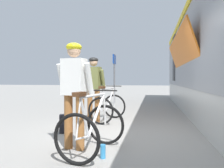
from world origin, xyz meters
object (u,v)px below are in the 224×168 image
(cyclist_far_in_white, at_px, (74,86))
(backpack_on_platform, at_px, (66,124))
(water_bottle_near_the_bikes, at_px, (103,151))
(bicycle_near_silver, at_px, (108,107))
(cyclist_near_in_olive, at_px, (94,83))
(platform_sign_post, at_px, (114,70))
(bicycle_far_white, at_px, (93,128))

(cyclist_far_in_white, distance_m, backpack_on_platform, 1.44)
(backpack_on_platform, bearing_deg, water_bottle_near_the_bikes, -69.80)
(cyclist_far_in_white, height_order, backpack_on_platform, cyclist_far_in_white)
(bicycle_near_silver, bearing_deg, cyclist_near_in_olive, -152.11)
(cyclist_far_in_white, bearing_deg, platform_sign_post, 94.75)
(platform_sign_post, bearing_deg, bicycle_far_white, -82.53)
(cyclist_near_in_olive, xyz_separation_m, bicycle_near_silver, (0.36, 0.19, -0.65))
(bicycle_near_silver, height_order, backpack_on_platform, bicycle_near_silver)
(bicycle_far_white, bearing_deg, cyclist_near_in_olive, 105.21)
(cyclist_far_in_white, distance_m, platform_sign_post, 7.10)
(cyclist_near_in_olive, distance_m, backpack_on_platform, 1.56)
(bicycle_far_white, xyz_separation_m, water_bottle_near_the_bikes, (0.21, -0.17, -0.30))
(platform_sign_post, bearing_deg, backpack_on_platform, -89.83)
(cyclist_near_in_olive, relative_size, backpack_on_platform, 4.40)
(cyclist_far_in_white, bearing_deg, backpack_on_platform, 119.22)
(bicycle_near_silver, relative_size, bicycle_far_white, 1.00)
(cyclist_near_in_olive, relative_size, bicycle_near_silver, 1.50)
(cyclist_near_in_olive, height_order, backpack_on_platform, cyclist_near_in_olive)
(cyclist_far_in_white, xyz_separation_m, bicycle_far_white, (0.36, -0.16, -0.65))
(bicycle_near_silver, bearing_deg, bicycle_far_white, -83.30)
(bicycle_near_silver, distance_m, platform_sign_post, 4.76)
(bicycle_far_white, bearing_deg, bicycle_near_silver, 96.70)
(cyclist_far_in_white, relative_size, platform_sign_post, 0.73)
(bicycle_near_silver, xyz_separation_m, bicycle_far_white, (0.31, -2.65, 0.00))
(bicycle_far_white, bearing_deg, water_bottle_near_the_bikes, -39.92)
(bicycle_near_silver, height_order, bicycle_far_white, same)
(bicycle_near_silver, xyz_separation_m, backpack_on_platform, (-0.62, -1.48, -0.20))
(cyclist_near_in_olive, bearing_deg, bicycle_far_white, -74.79)
(cyclist_far_in_white, relative_size, bicycle_near_silver, 1.50)
(platform_sign_post, bearing_deg, bicycle_near_silver, -82.09)
(bicycle_near_silver, height_order, platform_sign_post, platform_sign_post)
(bicycle_far_white, relative_size, backpack_on_platform, 2.94)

